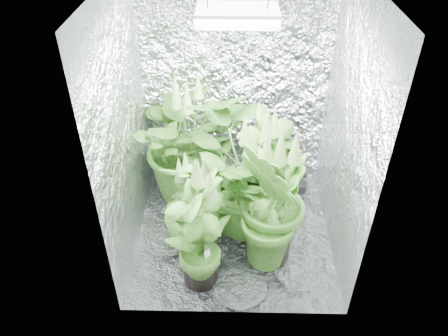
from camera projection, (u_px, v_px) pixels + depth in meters
name	position (u px, v px, depth m)	size (l,w,h in m)	color
ground	(233.00, 231.00, 3.72)	(1.60, 1.60, 0.00)	white
walls	(235.00, 132.00, 3.13)	(1.62, 1.62, 2.00)	white
grow_lamp	(237.00, 15.00, 2.63)	(0.50, 0.30, 0.22)	gray
plant_a	(187.00, 142.00, 3.80)	(1.29, 1.29, 1.19)	black
plant_b	(267.00, 171.00, 3.56)	(0.74, 0.74, 1.12)	black
plant_c	(260.00, 163.00, 3.83)	(0.52, 0.52, 0.89)	black
plant_d	(192.00, 207.00, 3.36)	(0.57, 0.57, 0.90)	black
plant_e	(240.00, 182.00, 3.44)	(1.08, 1.08, 1.08)	black
plant_f	(199.00, 232.00, 3.02)	(0.63, 0.63, 1.08)	black
plant_g	(274.00, 206.00, 3.15)	(0.64, 0.64, 1.20)	black
circulation_fan	(297.00, 176.00, 4.09)	(0.16, 0.32, 0.37)	black
plant_label	(207.00, 255.00, 3.12)	(0.05, 0.01, 0.08)	white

